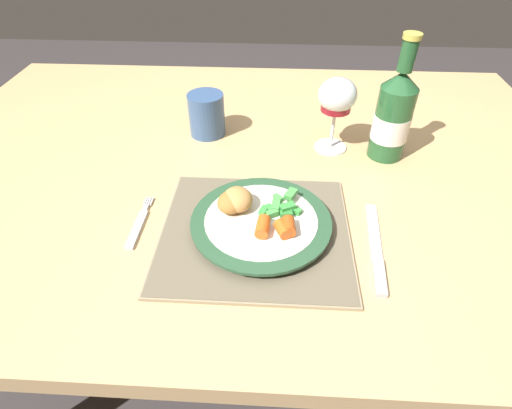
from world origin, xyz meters
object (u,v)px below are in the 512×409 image
object	(u,v)px
fork	(139,225)
drinking_cup	(207,114)
dinner_plate	(261,223)
bottle	(393,116)
dining_table	(247,185)
table_knife	(377,254)
wine_glass	(337,99)

from	to	relation	value
fork	drinking_cup	distance (m)	0.34
drinking_cup	dinner_plate	bearing A→B (deg)	-66.72
fork	bottle	xyz separation A→B (m)	(0.47, 0.26, 0.09)
dining_table	bottle	size ratio (longest dim) A/B	5.72
table_knife	drinking_cup	xyz separation A→B (m)	(-0.33, 0.37, 0.05)
fork	dining_table	bearing A→B (deg)	53.26
dinner_plate	drinking_cup	world-z (taller)	drinking_cup
dinner_plate	bottle	world-z (taller)	bottle
dinner_plate	bottle	distance (m)	0.37
drinking_cup	dining_table	bearing A→B (deg)	-44.80
dining_table	table_knife	size ratio (longest dim) A/B	6.99
bottle	dinner_plate	bearing A→B (deg)	-135.48
dinner_plate	fork	distance (m)	0.21
fork	wine_glass	xyz separation A→B (m)	(0.36, 0.28, 0.11)
dining_table	fork	bearing A→B (deg)	-126.74
table_knife	bottle	world-z (taller)	bottle
wine_glass	table_knife	bearing A→B (deg)	-81.84
dining_table	fork	xyz separation A→B (m)	(-0.17, -0.23, 0.08)
wine_glass	bottle	xyz separation A→B (m)	(0.11, -0.02, -0.02)
fork	table_knife	xyz separation A→B (m)	(0.40, -0.05, 0.00)
bottle	dining_table	bearing A→B (deg)	-175.04
wine_glass	bottle	distance (m)	0.12
fork	bottle	size ratio (longest dim) A/B	0.52
wine_glass	drinking_cup	bearing A→B (deg)	170.21
fork	bottle	distance (m)	0.54
bottle	fork	bearing A→B (deg)	-151.49
dinner_plate	wine_glass	xyz separation A→B (m)	(0.14, 0.28, 0.10)
bottle	drinking_cup	size ratio (longest dim) A/B	2.64
fork	dinner_plate	bearing A→B (deg)	0.67
dining_table	bottle	distance (m)	0.35
table_knife	wine_glass	world-z (taller)	wine_glass
dinner_plate	table_knife	bearing A→B (deg)	-14.21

